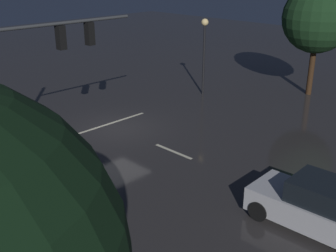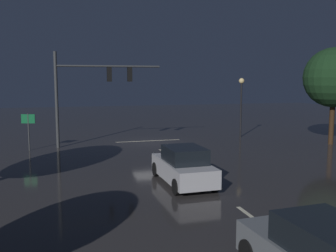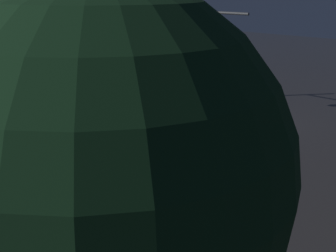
% 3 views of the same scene
% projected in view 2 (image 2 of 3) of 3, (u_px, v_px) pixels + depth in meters
% --- Properties ---
extents(ground_plane, '(80.00, 80.00, 0.00)m').
position_uv_depth(ground_plane, '(151.00, 143.00, 28.32)').
color(ground_plane, '#2D2B2B').
extents(traffic_signal_assembly, '(7.33, 0.47, 6.56)m').
position_uv_depth(traffic_signal_assembly, '(91.00, 84.00, 26.33)').
color(traffic_signal_assembly, '#383A3D').
rests_on(traffic_signal_assembly, ground_plane).
extents(lane_dash_far, '(0.16, 2.20, 0.01)m').
position_uv_depth(lane_dash_far, '(164.00, 152.00, 24.49)').
color(lane_dash_far, beige).
rests_on(lane_dash_far, ground_plane).
extents(lane_dash_mid, '(0.16, 2.20, 0.01)m').
position_uv_depth(lane_dash_mid, '(195.00, 175.00, 18.74)').
color(lane_dash_mid, beige).
rests_on(lane_dash_mid, ground_plane).
extents(lane_dash_near, '(0.16, 2.20, 0.01)m').
position_uv_depth(lane_dash_near, '(252.00, 217.00, 12.99)').
color(lane_dash_near, beige).
rests_on(lane_dash_near, ground_plane).
extents(stop_bar, '(5.00, 0.16, 0.01)m').
position_uv_depth(stop_bar, '(148.00, 141.00, 29.12)').
color(stop_bar, beige).
rests_on(stop_bar, ground_plane).
extents(car_approaching, '(2.03, 4.42, 1.70)m').
position_uv_depth(car_approaching, '(183.00, 166.00, 17.12)').
color(car_approaching, '#B7B7BC').
rests_on(car_approaching, ground_plane).
extents(street_lamp_left_kerb, '(0.44, 0.44, 4.79)m').
position_uv_depth(street_lamp_left_kerb, '(241.00, 96.00, 30.67)').
color(street_lamp_left_kerb, black).
rests_on(street_lamp_left_kerb, ground_plane).
extents(route_sign, '(0.88, 0.31, 2.47)m').
position_uv_depth(route_sign, '(28.00, 124.00, 24.98)').
color(route_sign, '#383A3D').
rests_on(route_sign, ground_plane).
extents(tree_left_far, '(4.28, 4.28, 6.97)m').
position_uv_depth(tree_left_far, '(334.00, 78.00, 27.10)').
color(tree_left_far, '#382314').
rests_on(tree_left_far, ground_plane).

